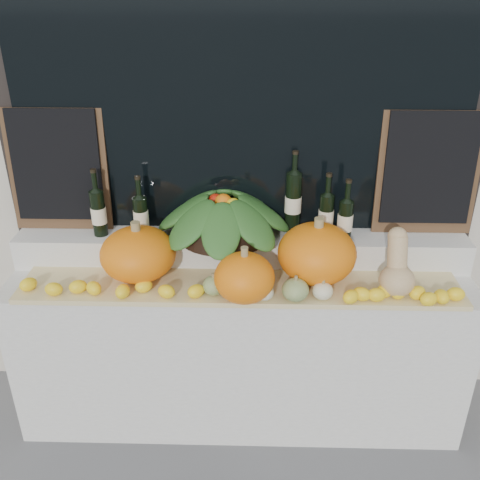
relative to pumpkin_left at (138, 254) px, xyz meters
name	(u,v)px	position (x,y,z in m)	size (l,w,h in m)	color
display_sill	(240,346)	(0.49, 0.06, -0.59)	(2.30, 0.55, 0.88)	silver
rear_tier	(241,248)	(0.49, 0.21, -0.07)	(2.30, 0.25, 0.16)	silver
straw_bedding	(240,287)	(0.49, -0.06, -0.14)	(2.10, 0.32, 0.03)	tan
pumpkin_left	(138,254)	(0.00, 0.00, 0.00)	(0.36, 0.36, 0.26)	orange
pumpkin_right	(317,253)	(0.85, 0.00, 0.01)	(0.37, 0.37, 0.29)	orange
pumpkin_center	(244,278)	(0.51, -0.19, -0.01)	(0.27, 0.27, 0.23)	orange
butternut_squash	(397,269)	(1.21, -0.10, -0.01)	(0.16, 0.22, 0.30)	tan
decorative_gourds	(266,287)	(0.61, -0.16, -0.07)	(0.60, 0.15, 0.16)	#31611D
lemon_heap	(239,292)	(0.49, -0.17, -0.10)	(2.20, 0.16, 0.06)	yellow
produce_bowl	(224,215)	(0.40, 0.20, 0.12)	(0.72, 0.72, 0.23)	black
wine_bottle_far_left	(99,212)	(-0.23, 0.19, 0.13)	(0.08, 0.08, 0.35)	black
wine_bottle_near_left	(141,215)	(-0.02, 0.20, 0.11)	(0.08, 0.08, 0.31)	black
wine_bottle_tall	(293,202)	(0.75, 0.27, 0.17)	(0.08, 0.08, 0.43)	black
wine_bottle_near_right	(326,215)	(0.91, 0.20, 0.12)	(0.08, 0.08, 0.33)	black
wine_bottle_far_right	(345,219)	(1.00, 0.18, 0.11)	(0.08, 0.08, 0.31)	black
chalkboard_left	(57,168)	(-0.43, 0.27, 0.33)	(0.50, 0.08, 0.62)	#4C331E
chalkboard_right	(429,171)	(1.41, 0.27, 0.33)	(0.50, 0.08, 0.62)	#4C331E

